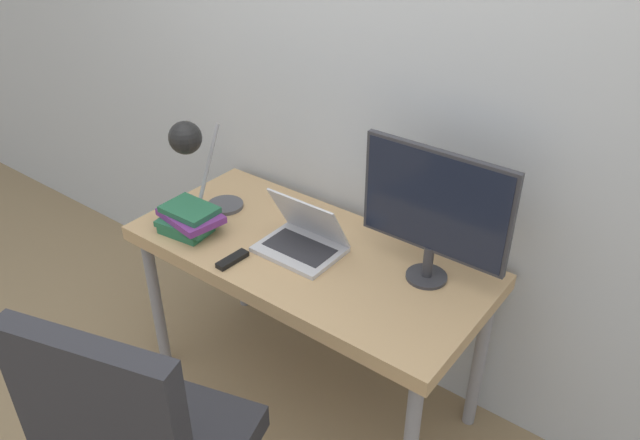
% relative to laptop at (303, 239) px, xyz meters
% --- Properties ---
extents(ground_plane, '(12.00, 12.00, 0.00)m').
position_rel_laptop_xyz_m(ground_plane, '(0.02, -0.32, -0.80)').
color(ground_plane, '#937A56').
extents(wall_back, '(8.00, 0.05, 2.60)m').
position_rel_laptop_xyz_m(wall_back, '(0.02, 0.40, 0.50)').
color(wall_back, silver).
rests_on(wall_back, ground_plane).
extents(desk, '(1.40, 0.65, 0.75)m').
position_rel_laptop_xyz_m(desk, '(0.02, 0.01, -0.12)').
color(desk, tan).
rests_on(desk, ground_plane).
extents(laptop, '(0.31, 0.24, 0.22)m').
position_rel_laptop_xyz_m(laptop, '(0.00, 0.00, 0.00)').
color(laptop, silver).
rests_on(laptop, desk).
extents(monitor, '(0.54, 0.15, 0.50)m').
position_rel_laptop_xyz_m(monitor, '(0.46, 0.13, 0.24)').
color(monitor, '#333338').
rests_on(monitor, desk).
extents(desk_lamp, '(0.15, 0.31, 0.44)m').
position_rel_laptop_xyz_m(desk_lamp, '(-0.46, -0.09, 0.27)').
color(desk_lamp, '#4C4C51').
rests_on(desk_lamp, desk).
extents(book_stack, '(0.27, 0.21, 0.11)m').
position_rel_laptop_xyz_m(book_stack, '(-0.44, -0.17, 0.01)').
color(book_stack, '#286B47').
rests_on(book_stack, desk).
extents(tv_remote, '(0.05, 0.14, 0.02)m').
position_rel_laptop_xyz_m(tv_remote, '(-0.15, -0.22, -0.04)').
color(tv_remote, black).
rests_on(tv_remote, desk).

